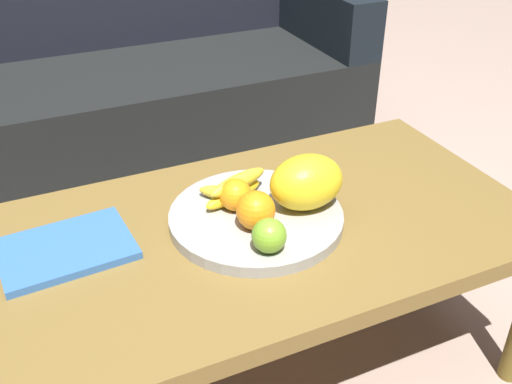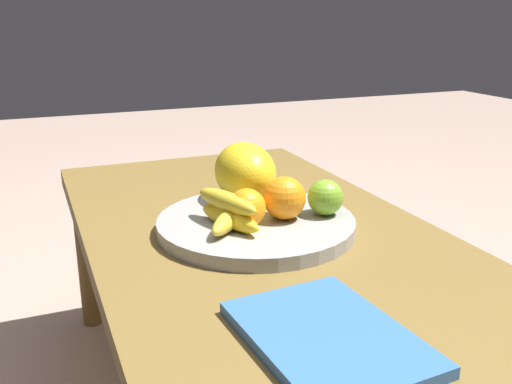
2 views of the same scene
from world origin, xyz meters
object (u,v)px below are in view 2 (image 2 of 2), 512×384
Objects in this scene: coffee_table at (273,263)px; orange_front at (284,198)px; banana_bunch at (229,213)px; fruit_bowl at (256,224)px; melon_large_front at (245,172)px; magazine at (328,337)px; orange_left at (247,208)px; apple_front at (325,197)px.

orange_front is at bearing -48.18° from coffee_table.
fruit_bowl is at bearing -69.72° from banana_bunch.
fruit_bowl is 0.07m from banana_bunch.
melon_large_front reaches higher than banana_bunch.
coffee_table is 16.20× the size of orange_front.
magazine is (-0.36, 0.00, -0.04)m from banana_bunch.
orange_left is 0.16m from apple_front.
melon_large_front is 0.13m from orange_front.
apple_front is (0.00, -0.16, -0.00)m from orange_left.
melon_large_front is at bearing 11.85° from orange_front.
apple_front is (-0.14, -0.11, -0.02)m from melon_large_front.
banana_bunch is at bearing 87.42° from apple_front.
apple_front reaches higher than coffee_table.
orange_left reaches higher than apple_front.
apple_front is (0.02, -0.12, 0.10)m from coffee_table.
orange_front reaches higher than orange_left.
orange_front is at bearing -168.15° from melon_large_front.
melon_large_front reaches higher than magazine.
fruit_bowl reaches higher than magazine.
coffee_table is 0.11m from orange_left.
orange_front reaches higher than apple_front.
fruit_bowl is at bearing -12.97° from magazine.
orange_left reaches higher than fruit_bowl.
apple_front is at bearing -141.92° from melon_large_front.
melon_large_front is at bearing -13.29° from magazine.
magazine is at bearing 170.62° from melon_large_front.
banana_bunch is 0.36m from magazine.
fruit_bowl is 1.45× the size of magazine.
melon_large_front is 0.63× the size of magazine.
banana_bunch is at bearing -3.96° from magazine.
fruit_bowl is at bearing -43.77° from orange_left.
fruit_bowl is 2.30× the size of melon_large_front.
banana_bunch reaches higher than magazine.
magazine is (-0.38, 0.06, -0.00)m from fruit_bowl.
orange_left is at bearing 159.76° from melon_large_front.
fruit_bowl is at bearing 64.72° from orange_front.
melon_large_front is 0.15m from banana_bunch.
coffee_table is at bearing -169.20° from fruit_bowl.
orange_front reaches higher than fruit_bowl.
coffee_table is 0.12m from banana_bunch.
coffee_table is 5.10× the size of magazine.
orange_left is 1.02× the size of apple_front.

